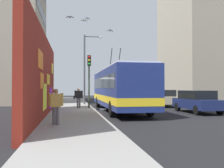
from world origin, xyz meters
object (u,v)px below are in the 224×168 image
(parked_car_champagne, at_px, (163,98))
(parked_car_black, at_px, (144,96))
(street_lamp, at_px, (86,64))
(pedestrian_midblock, at_px, (79,96))
(city_bus, at_px, (119,88))
(pedestrian_near_wall, at_px, (56,104))
(parked_car_red, at_px, (133,95))
(traffic_light, at_px, (89,72))
(parked_car_navy, at_px, (197,101))

(parked_car_champagne, distance_m, parked_car_black, 5.92)
(parked_car_champagne, relative_size, street_lamp, 0.68)
(street_lamp, bearing_deg, pedestrian_midblock, 169.49)
(parked_car_black, bearing_deg, city_bus, 152.98)
(pedestrian_midblock, xyz_separation_m, street_lamp, (5.14, -0.95, 3.06))
(pedestrian_near_wall, xyz_separation_m, street_lamp, (13.71, -2.21, 3.09))
(city_bus, bearing_deg, parked_car_red, -18.57)
(pedestrian_midblock, bearing_deg, city_bus, -114.20)
(parked_car_black, height_order, street_lamp, street_lamp)
(city_bus, bearing_deg, pedestrian_midblock, 65.80)
(parked_car_black, bearing_deg, traffic_light, 139.40)
(city_bus, bearing_deg, pedestrian_near_wall, 149.45)
(parked_car_black, bearing_deg, pedestrian_near_wall, 151.49)
(city_bus, xyz_separation_m, pedestrian_midblock, (1.35, 3.00, -0.70))
(parked_car_navy, height_order, parked_car_red, same)
(pedestrian_near_wall, xyz_separation_m, traffic_light, (8.84, -2.11, 1.97))
(city_bus, relative_size, parked_car_navy, 2.69)
(parked_car_red, bearing_deg, street_lamp, 141.11)
(parked_car_black, height_order, pedestrian_near_wall, pedestrian_near_wall)
(city_bus, relative_size, parked_car_red, 2.69)
(traffic_light, distance_m, street_lamp, 5.00)
(parked_car_red, xyz_separation_m, traffic_light, (-13.86, 7.35, 2.19))
(parked_car_black, xyz_separation_m, parked_car_red, (5.28, -0.00, 0.00))
(parked_car_black, distance_m, parked_car_red, 5.28)
(parked_car_black, relative_size, street_lamp, 0.61)
(street_lamp, bearing_deg, parked_car_navy, -139.90)
(parked_car_champagne, bearing_deg, parked_car_navy, 180.00)
(parked_car_navy, relative_size, pedestrian_midblock, 2.69)
(pedestrian_midblock, bearing_deg, street_lamp, -10.51)
(city_bus, height_order, pedestrian_midblock, city_bus)
(city_bus, xyz_separation_m, pedestrian_near_wall, (-7.22, 4.26, -0.73))
(parked_car_black, bearing_deg, pedestrian_midblock, 137.17)
(parked_car_black, distance_m, pedestrian_midblock, 12.07)
(street_lamp, bearing_deg, parked_car_black, -62.92)
(parked_car_black, height_order, traffic_light, traffic_light)
(parked_car_navy, distance_m, parked_car_black, 12.32)
(city_bus, xyz_separation_m, traffic_light, (1.62, 2.15, 1.24))
(parked_car_navy, distance_m, street_lamp, 11.73)
(parked_car_navy, relative_size, traffic_light, 1.01)
(parked_car_champagne, height_order, parked_car_black, same)
(parked_car_navy, height_order, parked_car_black, same)
(parked_car_navy, bearing_deg, traffic_light, 63.02)
(parked_car_navy, distance_m, parked_car_champagne, 6.39)
(parked_car_champagne, distance_m, pedestrian_midblock, 8.71)
(parked_car_black, bearing_deg, parked_car_champagne, -180.00)
(parked_car_black, relative_size, pedestrian_midblock, 2.62)
(parked_car_navy, xyz_separation_m, parked_car_black, (12.32, 0.00, 0.00))
(city_bus, distance_m, parked_car_red, 16.36)
(parked_car_red, distance_m, traffic_light, 15.84)
(street_lamp, bearing_deg, parked_car_champagne, -107.00)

